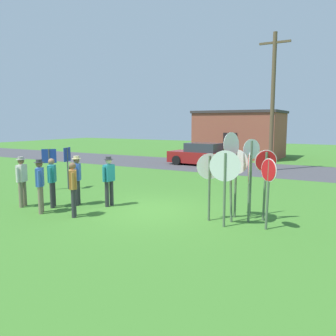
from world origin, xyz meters
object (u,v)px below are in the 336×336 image
stop_sign_far_back (209,175)px  stop_sign_rear_right (249,175)px  stop_sign_leaning_right (265,174)px  stop_sign_low_front (231,162)px  utility_pole (273,100)px  info_panel_leftmost (49,162)px  stop_sign_leaning_left (236,171)px  stop_sign_rear_left (225,175)px  person_on_left (73,186)px  stop_sign_tallest (268,182)px  person_in_teal (52,180)px  parked_car_on_street (201,155)px  info_panel_middle (67,160)px  person_holding_notes (76,177)px  person_in_dark_shirt (109,178)px  person_near_signs (22,179)px  stop_sign_center_cluster (251,166)px  person_with_sunhat (40,183)px

stop_sign_far_back → stop_sign_rear_right: stop_sign_rear_right is taller
stop_sign_leaning_right → stop_sign_low_front: (-0.86, -0.56, 0.36)m
utility_pole → info_panel_leftmost: size_ratio=4.57×
utility_pole → stop_sign_leaning_left: size_ratio=3.86×
stop_sign_rear_left → info_panel_leftmost: bearing=171.2°
stop_sign_leaning_right → person_on_left: bearing=-155.0°
stop_sign_tallest → person_in_teal: (-6.99, -1.15, -0.35)m
parked_car_on_street → stop_sign_rear_left: 14.12m
person_on_left → info_panel_middle: bearing=137.8°
stop_sign_leaning_left → stop_sign_leaning_right: stop_sign_leaning_right is taller
person_holding_notes → utility_pole: bearing=72.8°
parked_car_on_street → stop_sign_leaning_left: bearing=-61.1°
person_in_dark_shirt → person_near_signs: size_ratio=1.00×
person_near_signs → stop_sign_rear_left: bearing=10.3°
stop_sign_leaning_right → person_near_signs: 8.07m
stop_sign_center_cluster → stop_sign_rear_right: 0.68m
person_with_sunhat → person_in_teal: bearing=109.7°
stop_sign_far_back → stop_sign_rear_right: (1.07, 0.40, 0.03)m
stop_sign_leaning_right → stop_sign_leaning_left: bearing=-177.7°
stop_sign_center_cluster → person_in_dark_shirt: (-4.64, -1.11, -0.60)m
stop_sign_far_back → info_panel_middle: bearing=168.5°
person_holding_notes → person_in_dark_shirt: bearing=21.4°
stop_sign_tallest → person_on_left: (-5.50, -1.67, -0.35)m
stop_sign_far_back → stop_sign_rear_left: size_ratio=0.94×
person_with_sunhat → info_panel_middle: size_ratio=0.96×
stop_sign_rear_left → info_panel_middle: 8.12m
stop_sign_low_front → person_in_teal: stop_sign_low_front is taller
stop_sign_rear_left → person_near_signs: size_ratio=1.23×
stop_sign_rear_left → stop_sign_tallest: bearing=18.0°
parked_car_on_street → info_panel_middle: 10.83m
stop_sign_leaning_left → person_on_left: 4.99m
stop_sign_rear_right → person_with_sunhat: size_ratio=1.18×
utility_pole → stop_sign_low_front: 12.00m
stop_sign_far_back → person_in_teal: size_ratio=1.19×
stop_sign_far_back → stop_sign_low_front: stop_sign_low_front is taller
stop_sign_center_cluster → person_with_sunhat: 6.66m
stop_sign_rear_right → person_near_signs: 7.61m
person_with_sunhat → person_near_signs: bearing=167.7°
stop_sign_leaning_left → stop_sign_rear_left: (0.06, -1.09, 0.04)m
stop_sign_low_front → person_in_dark_shirt: size_ratio=1.51×
stop_sign_rear_left → person_with_sunhat: 5.86m
person_on_left → parked_car_on_street: bearing=98.1°
person_holding_notes → stop_sign_center_cluster: bearing=15.0°
person_on_left → info_panel_leftmost: info_panel_leftmost is taller
stop_sign_tallest → info_panel_leftmost: bearing=174.3°
stop_sign_far_back → person_with_sunhat: bearing=-159.4°
utility_pole → parked_car_on_street: size_ratio=1.83×
stop_sign_leaning_left → info_panel_middle: stop_sign_leaning_left is taller
parked_car_on_street → stop_sign_low_front: stop_sign_low_front is taller
utility_pole → person_holding_notes: 13.30m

